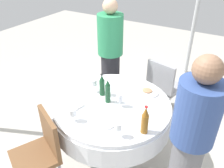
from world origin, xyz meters
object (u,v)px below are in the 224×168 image
dining_table (112,114)px  wine_glass_south (94,83)px  chair_south (163,85)px  wine_glass_west (73,113)px  wine_glass_far (118,127)px  plate_inner (104,121)px  plate_north (147,91)px  bottle_dark_green_front (102,85)px  person_east (190,140)px  wine_glass_rear (120,98)px  bottle_dark_green_right (108,92)px  person_front (110,56)px  chair_rear (41,149)px  bottle_amber_east (145,121)px

dining_table → wine_glass_south: (-0.28, 0.08, 0.26)m
chair_south → wine_glass_west: bearing=-92.4°
wine_glass_far → plate_inner: (-0.20, 0.10, -0.09)m
plate_north → chair_south: bearing=90.5°
bottle_dark_green_front → person_east: 1.07m
wine_glass_far → wine_glass_rear: (-0.20, 0.39, -0.00)m
wine_glass_south → plate_inner: size_ratio=0.64×
bottle_dark_green_right → plate_inner: bearing=-64.7°
person_front → chair_rear: bearing=-116.2°
bottle_amber_east → bottle_dark_green_right: size_ratio=1.03×
bottle_dark_green_right → plate_north: bottle_dark_green_right is taller
bottle_dark_green_right → person_front: bearing=119.3°
wine_glass_west → plate_north: size_ratio=0.53×
person_east → plate_inner: bearing=-69.7°
wine_glass_west → chair_south: wine_glass_west is taller
wine_glass_south → chair_rear: (-0.07, -0.79, -0.33)m
wine_glass_south → plate_inner: bearing=-45.5°
bottle_dark_green_front → plate_north: size_ratio=1.00×
person_east → plate_north: bearing=-119.4°
bottle_amber_east → chair_rear: 1.01m
plate_north → person_east: bearing=-43.1°
person_east → chair_rear: size_ratio=1.80×
person_east → chair_rear: (-1.21, -0.50, -0.30)m
wine_glass_far → plate_north: bearing=94.3°
bottle_dark_green_right → chair_south: 1.08m
bottle_dark_green_right → person_front: (-0.46, 0.82, -0.03)m
bottle_amber_east → bottle_dark_green_right: bearing=156.1°
wine_glass_far → chair_south: bearing=92.7°
plate_north → plate_inner: size_ratio=1.07×
bottle_amber_east → wine_glass_south: size_ratio=1.82×
plate_inner → wine_glass_west: bearing=-152.9°
bottle_amber_east → plate_inner: size_ratio=1.17×
chair_rear → chair_south: (0.58, 1.68, 0.00)m
bottle_amber_east → wine_glass_west: (-0.63, -0.20, -0.03)m
bottle_dark_green_front → bottle_amber_east: bearing=-26.0°
bottle_dark_green_front → wine_glass_south: size_ratio=1.65×
wine_glass_rear → plate_north: (0.14, 0.38, -0.09)m
plate_inner → chair_south: 1.30m
wine_glass_west → person_east: 1.05m
person_front → wine_glass_rear: bearing=-85.6°
bottle_dark_green_right → plate_inner: bottle_dark_green_right is taller
person_east → bottle_dark_green_front: bearing=-91.8°
bottle_dark_green_right → plate_inner: size_ratio=1.13×
bottle_amber_east → bottle_dark_green_front: bearing=154.0°
dining_table → wine_glass_rear: bearing=-6.0°
bottle_dark_green_right → chair_rear: 0.84m
plate_north → chair_rear: size_ratio=0.29×
dining_table → plate_inner: plate_inner is taller
bottle_dark_green_front → wine_glass_rear: bearing=-18.0°
bottle_dark_green_front → chair_south: bottle_dark_green_front is taller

